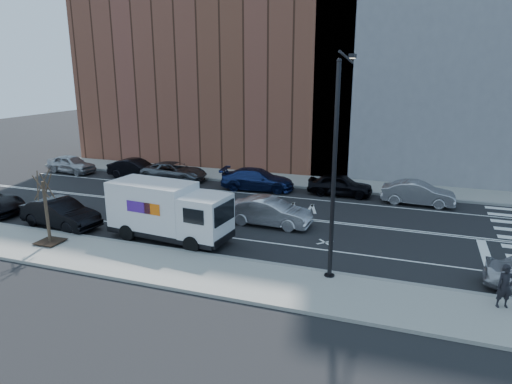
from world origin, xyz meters
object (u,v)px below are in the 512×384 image
Objects in this scene: far_parked_a at (71,164)px; fedex_van at (168,211)px; far_parked_b at (136,169)px; driving_sedan at (269,212)px; pedestrian at (505,286)px.

fedex_van is at bearing -118.36° from far_parked_a.
driving_sedan is (13.87, -7.39, 0.02)m from far_parked_b.
pedestrian reaches higher than driving_sedan.
fedex_van is 1.41× the size of driving_sedan.
driving_sedan is at bearing -115.95° from far_parked_b.
far_parked_a is (-15.93, 11.07, -0.82)m from fedex_van.
fedex_van reaches higher than far_parked_a.
driving_sedan is at bearing -103.07° from far_parked_a.
pedestrian is at bearing -116.45° from far_parked_b.
driving_sedan is at bearing 131.94° from pedestrian.
fedex_van is at bearing 152.74° from pedestrian.
pedestrian is (11.07, -6.18, 0.20)m from driving_sedan.
pedestrian is (24.94, -13.57, 0.22)m from far_parked_b.
pedestrian is at bearing -106.66° from far_parked_a.
far_parked_a is at bearing 150.58° from fedex_van.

